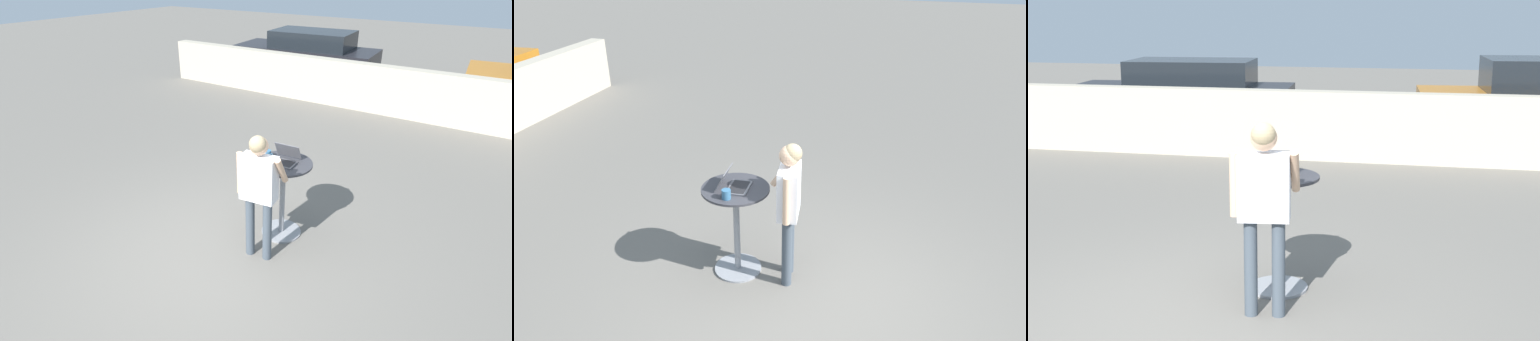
% 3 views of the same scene
% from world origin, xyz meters
% --- Properties ---
extents(ground_plane, '(50.00, 50.00, 0.00)m').
position_xyz_m(ground_plane, '(0.00, 0.00, 0.00)').
color(ground_plane, slate).
extents(cafe_table, '(0.73, 0.73, 1.05)m').
position_xyz_m(cafe_table, '(0.43, 0.92, 0.65)').
color(cafe_table, gray).
rests_on(cafe_table, ground_plane).
extents(laptop, '(0.35, 0.35, 0.21)m').
position_xyz_m(laptop, '(0.43, 0.94, 1.10)').
color(laptop, '#515156').
rests_on(laptop, cafe_table).
extents(coffee_mug, '(0.13, 0.09, 0.10)m').
position_xyz_m(coffee_mug, '(0.19, 0.93, 1.10)').
color(coffee_mug, '#336084').
rests_on(coffee_mug, cafe_table).
extents(standing_person, '(0.56, 0.39, 1.62)m').
position_xyz_m(standing_person, '(0.44, 0.34, 1.02)').
color(standing_person, '#424C56').
rests_on(standing_person, ground_plane).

